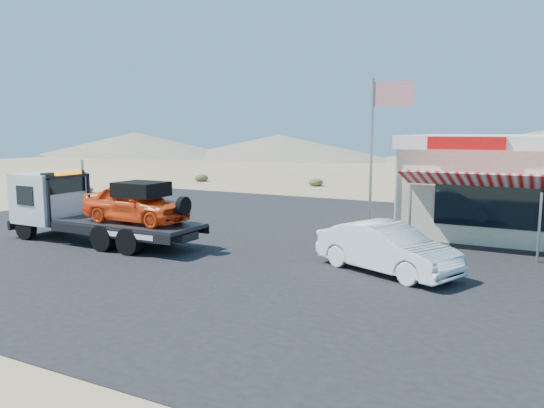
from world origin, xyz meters
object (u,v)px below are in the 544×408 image
object	(u,v)px
tow_truck	(99,206)
white_sedan	(387,248)
flagpole	(378,140)
jerky_store	(544,184)

from	to	relation	value
tow_truck	white_sedan	size ratio (longest dim) A/B	1.77
tow_truck	flagpole	xyz separation A→B (m)	(8.75, 5.41, 2.37)
white_sedan	flagpole	bearing A→B (deg)	43.29
tow_truck	jerky_store	bearing A→B (deg)	34.63
tow_truck	white_sedan	world-z (taller)	tow_truck
jerky_store	tow_truck	bearing A→B (deg)	-145.37
tow_truck	flagpole	size ratio (longest dim) A/B	1.29
white_sedan	flagpole	size ratio (longest dim) A/B	0.72
jerky_store	flagpole	distance (m)	7.36
flagpole	jerky_store	bearing A→B (deg)	38.79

